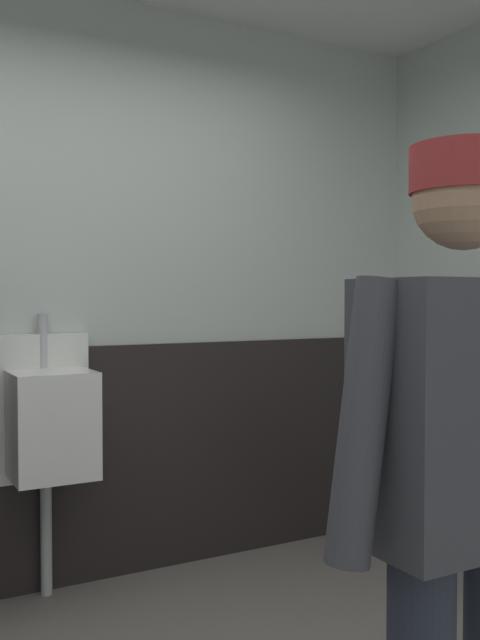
# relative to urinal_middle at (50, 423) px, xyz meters

# --- Properties ---
(wall_back) EXTENTS (4.72, 0.12, 2.69)m
(wall_back) POSITION_rel_urinal_middle_xyz_m (-0.01, 0.22, 0.57)
(wall_back) COLOR silver
(wall_back) RESTS_ON ground_plane
(wainscot_band_back) EXTENTS (4.12, 0.03, 1.09)m
(wainscot_band_back) POSITION_rel_urinal_middle_xyz_m (-0.01, 0.14, -0.23)
(wainscot_band_back) COLOR black
(wainscot_band_back) RESTS_ON ground_plane
(urinal_middle) EXTENTS (0.40, 0.34, 1.24)m
(urinal_middle) POSITION_rel_urinal_middle_xyz_m (0.00, 0.00, 0.00)
(urinal_middle) COLOR white
(urinal_middle) RESTS_ON ground_plane
(person) EXTENTS (0.65, 0.60, 1.63)m
(person) POSITION_rel_urinal_middle_xyz_m (0.40, -1.95, 0.18)
(person) COLOR #2D3342
(person) RESTS_ON ground_plane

